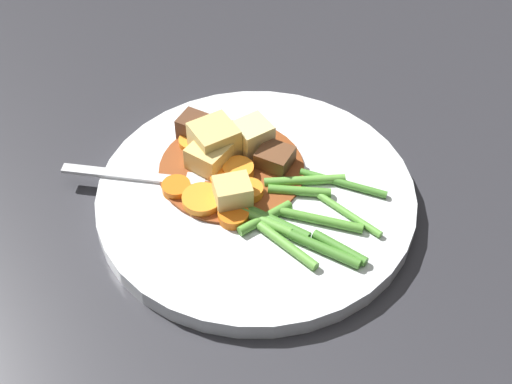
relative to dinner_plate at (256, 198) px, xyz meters
The scene contains 29 objects.
ground_plane 0.01m from the dinner_plate, ahead, with size 3.00×3.00×0.00m, color #2D2D33.
dinner_plate is the anchor object (origin of this frame).
stew_sauce 0.04m from the dinner_plate, ahead, with size 0.13×0.13×0.00m, color brown.
carrot_slice_0 0.04m from the dinner_plate, 109.72° to the left, with size 0.03×0.03×0.01m, color orange.
carrot_slice_1 0.09m from the dinner_plate, ahead, with size 0.03×0.03×0.01m, color orange.
carrot_slice_2 0.03m from the dinner_plate, ahead, with size 0.03×0.03×0.01m, color orange.
carrot_slice_3 0.02m from the dinner_plate, 115.62° to the left, with size 0.02×0.02×0.01m, color orange.
carrot_slice_4 0.03m from the dinner_plate, 31.77° to the left, with size 0.03×0.03×0.01m, color orange.
carrot_slice_5 0.07m from the dinner_plate, 50.18° to the left, with size 0.03×0.03×0.01m, color orange.
carrot_slice_6 0.05m from the dinner_plate, 68.19° to the left, with size 0.04×0.04×0.01m, color orange.
carrot_slice_7 0.07m from the dinner_plate, 14.16° to the right, with size 0.03×0.03×0.01m, color orange.
potato_chunk_0 0.03m from the dinner_plate, 79.89° to the left, with size 0.03×0.03×0.03m, color #DBBC6B.
potato_chunk_1 0.06m from the dinner_plate, 36.02° to the right, with size 0.03×0.03×0.03m, color #EAD68C.
potato_chunk_2 0.07m from the dinner_plate, ahead, with size 0.04×0.04×0.04m, color #DBBC6B.
potato_chunk_3 0.06m from the dinner_plate, 14.50° to the left, with size 0.03×0.03×0.03m, color #DBBC6B.
meat_chunk_0 0.04m from the dinner_plate, 66.54° to the right, with size 0.03×0.03×0.02m, color brown.
meat_chunk_1 0.10m from the dinner_plate, ahead, with size 0.03×0.02×0.02m, color #56331E.
green_bean_0 0.08m from the dinner_plate, 123.59° to the right, with size 0.01×0.01×0.08m, color #4C8E33.
green_bean_1 0.05m from the dinner_plate, 165.26° to the left, with size 0.01×0.01×0.06m, color #4C8E33.
green_bean_2 0.08m from the dinner_plate, 148.88° to the right, with size 0.01×0.01×0.07m, color #66AD42.
green_bean_3 0.04m from the dinner_plate, 151.73° to the left, with size 0.01×0.01×0.05m, color #66AD42.
green_bean_4 0.09m from the dinner_plate, behind, with size 0.01×0.01×0.06m, color #4C8E33.
green_bean_5 0.07m from the dinner_plate, 163.26° to the right, with size 0.01×0.01×0.08m, color #599E38.
green_bean_6 0.05m from the dinner_plate, 115.72° to the right, with size 0.01×0.01×0.07m, color #66AD42.
green_bean_7 0.04m from the dinner_plate, 133.40° to the right, with size 0.01×0.01×0.06m, color #599E38.
green_bean_8 0.10m from the dinner_plate, behind, with size 0.01×0.01×0.05m, color #4C8E33.
green_bean_9 0.04m from the dinner_plate, 153.22° to the left, with size 0.01×0.01×0.05m, color #599E38.
green_bean_10 0.07m from the dinner_plate, 162.49° to the left, with size 0.01×0.01×0.06m, color #66AD42.
fork 0.09m from the dinner_plate, 41.09° to the left, with size 0.14×0.13×0.00m.
Camera 1 is at (-0.36, 0.30, 0.51)m, focal length 53.38 mm.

